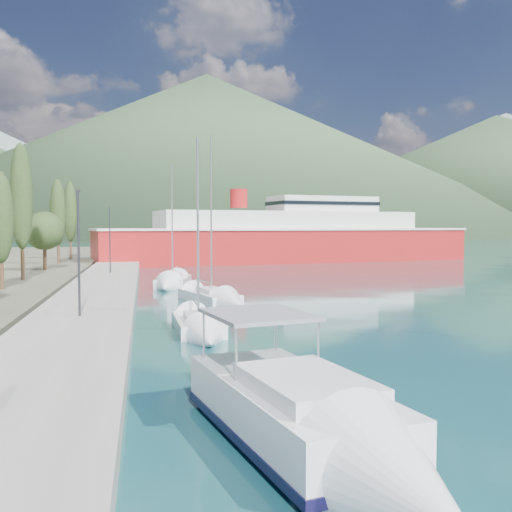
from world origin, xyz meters
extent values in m
plane|color=#154449|center=(0.00, 120.00, 0.00)|extent=(1400.00, 1400.00, 0.00)
cube|color=gray|center=(-9.00, 26.00, 0.40)|extent=(5.00, 88.00, 0.80)
cone|color=slate|center=(80.00, 680.00, 90.00)|extent=(760.00, 760.00, 180.00)
cone|color=slate|center=(420.00, 600.00, 70.00)|extent=(640.00, 640.00, 140.00)
cone|color=#324B2E|center=(40.00, 400.00, 57.50)|extent=(480.00, 480.00, 115.00)
cone|color=#324B2E|center=(260.00, 380.00, 45.00)|extent=(420.00, 420.00, 90.00)
cylinder|color=#47301E|center=(-15.70, 26.20, 1.61)|extent=(0.30, 0.30, 1.82)
ellipsoid|color=#283C1B|center=(-15.70, 26.20, 5.74)|extent=(1.80, 1.80, 6.45)
cylinder|color=#47301E|center=(-15.70, 33.29, 1.93)|extent=(0.30, 0.30, 2.46)
ellipsoid|color=#283C1B|center=(-15.70, 33.29, 7.53)|extent=(1.80, 1.80, 8.73)
cylinder|color=#47301E|center=(-15.70, 43.99, 1.90)|extent=(0.36, 0.36, 2.41)
sphere|color=#283C1B|center=(-15.70, 43.99, 4.65)|extent=(3.85, 3.85, 3.85)
cylinder|color=#47301E|center=(-15.70, 53.34, 1.79)|extent=(0.30, 0.30, 2.17)
ellipsoid|color=#283C1B|center=(-15.70, 53.34, 6.72)|extent=(1.80, 1.80, 7.70)
cylinder|color=#47301E|center=(-15.70, 64.75, 1.85)|extent=(0.30, 0.30, 2.31)
ellipsoid|color=#283C1B|center=(-15.70, 64.75, 7.10)|extent=(1.80, 1.80, 8.19)
cylinder|color=#2D2D33|center=(-9.00, 12.18, 3.80)|extent=(0.12, 0.12, 6.00)
cube|color=#2D2D33|center=(-9.00, 12.43, 6.80)|extent=(0.15, 0.50, 0.12)
cylinder|color=#2D2D33|center=(-9.00, 38.00, 3.80)|extent=(0.12, 0.12, 6.00)
cube|color=#2D2D33|center=(-9.00, 38.25, 6.80)|extent=(0.15, 0.50, 0.12)
cube|color=black|center=(-2.58, -3.13, -0.05)|extent=(3.81, 7.10, 0.76)
cube|color=silver|center=(-2.58, -3.13, 0.81)|extent=(4.16, 7.49, 1.19)
cube|color=black|center=(-2.58, -3.13, 0.27)|extent=(4.23, 7.59, 0.24)
cube|color=silver|center=(-2.41, -3.98, 1.56)|extent=(2.89, 3.83, 0.43)
cube|color=slate|center=(-2.96, -1.27, 2.75)|extent=(3.00, 3.37, 0.11)
cone|color=silver|center=(-1.69, -7.53, 0.59)|extent=(3.44, 3.94, 2.80)
cube|color=silver|center=(-3.41, 11.52, 0.23)|extent=(2.27, 5.21, 0.82)
cube|color=silver|center=(-3.39, 11.18, 0.78)|extent=(1.33, 2.10, 0.32)
cylinder|color=silver|center=(-3.39, 11.18, 4.99)|extent=(0.12, 0.12, 8.69)
cone|color=silver|center=(-3.30, 8.23, 0.23)|extent=(2.18, 2.47, 2.10)
cube|color=silver|center=(-1.63, 22.19, 0.24)|extent=(3.90, 6.43, 0.85)
cube|color=silver|center=(-1.51, 21.80, 0.81)|extent=(1.97, 2.70, 0.33)
cylinder|color=silver|center=(-1.51, 21.80, 5.88)|extent=(0.12, 0.12, 10.44)
cone|color=silver|center=(-0.47, 18.49, 0.24)|extent=(2.93, 3.35, 2.18)
cube|color=silver|center=(-3.48, 33.02, 0.26)|extent=(3.51, 5.94, 0.95)
cube|color=silver|center=(-3.55, 32.65, 0.90)|extent=(1.88, 2.47, 0.37)
cylinder|color=silver|center=(-3.55, 32.65, 5.51)|extent=(0.12, 0.12, 9.53)
cone|color=silver|center=(-4.20, 29.53, 0.26)|extent=(2.91, 3.04, 2.44)
cube|color=#A91818|center=(14.52, 63.95, 2.06)|extent=(55.31, 20.34, 5.23)
cube|color=silver|center=(14.52, 63.95, 4.67)|extent=(55.74, 20.73, 0.28)
cube|color=silver|center=(14.52, 63.95, 5.79)|extent=(38.43, 15.58, 2.80)
cube|color=silver|center=(20.04, 64.91, 8.32)|extent=(16.14, 9.45, 2.24)
cylinder|color=#A91818|center=(7.15, 62.67, 8.97)|extent=(2.43, 2.43, 2.62)
camera|label=1|loc=(-5.95, -16.11, 5.11)|focal=40.00mm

